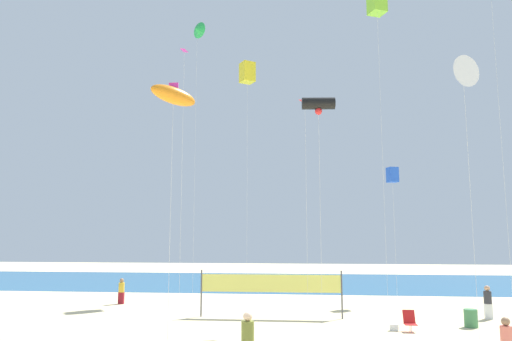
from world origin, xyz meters
TOP-DOWN VIEW (x-y plane):
  - ocean_band at (0.00, 29.14)m, footprint 120.00×20.00m
  - beachgoer_olive_shirt at (0.36, -0.88)m, footprint 0.41×0.41m
  - beachgoer_mustard_shirt at (-9.32, 13.07)m, footprint 0.36×0.36m
  - beachgoer_charcoal_shirt at (11.32, 9.72)m, footprint 0.38×0.38m
  - folding_beach_chair at (6.70, 6.04)m, footprint 0.52×0.65m
  - trash_barrel at (9.69, 7.29)m, footprint 0.60×0.60m
  - volleyball_net at (0.31, 8.95)m, footprint 7.37×0.13m
  - beach_handbag at (6.02, 6.06)m, footprint 0.35×0.18m
  - kite_magenta_diamond at (-4.88, 10.35)m, footprint 0.54×0.53m
  - kite_red_diamond at (2.26, 8.81)m, footprint 0.57×0.57m
  - kite_lime_box at (6.81, 12.64)m, footprint 1.25×1.25m
  - kite_blue_box at (7.94, 16.07)m, footprint 0.80×0.80m
  - kite_orange_inflatable at (-3.22, 2.49)m, footprint 2.07×1.86m
  - kite_white_delta at (8.90, 3.87)m, footprint 1.40×0.93m
  - kite_yellow_box at (-2.20, 18.90)m, footprint 1.35×1.35m
  - kite_black_tube at (2.90, 6.83)m, footprint 1.66×0.72m
  - kite_green_delta at (-6.17, 18.78)m, footprint 1.36×1.13m

SIDE VIEW (x-z plane):
  - ocean_band at x=0.00m, z-range 0.00..0.01m
  - beach_handbag at x=6.02m, z-range 0.00..0.28m
  - trash_barrel at x=9.69m, z-range 0.00..0.81m
  - folding_beach_chair at x=6.70m, z-range 0.02..0.91m
  - beachgoer_mustard_shirt at x=-9.32m, z-range 0.05..1.61m
  - beachgoer_charcoal_shirt at x=11.32m, z-range 0.06..1.72m
  - beachgoer_olive_shirt at x=0.36m, z-range 0.06..1.83m
  - volleyball_net at x=0.31m, z-range 0.43..2.83m
  - kite_blue_box at x=7.94m, z-range 3.85..12.56m
  - kite_orange_inflatable at x=-3.22m, z-range 4.71..15.23m
  - kite_black_tube at x=2.90m, z-range 5.14..16.10m
  - kite_white_delta at x=8.90m, z-range 5.15..16.83m
  - kite_red_diamond at x=2.26m, z-range 5.36..16.91m
  - kite_magenta_diamond at x=-4.88m, z-range 6.68..22.00m
  - kite_yellow_box at x=-2.20m, z-range 7.94..25.40m
  - kite_lime_box at x=6.81m, z-range 8.98..28.48m
  - kite_green_delta at x=-6.17m, z-range 9.80..30.79m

